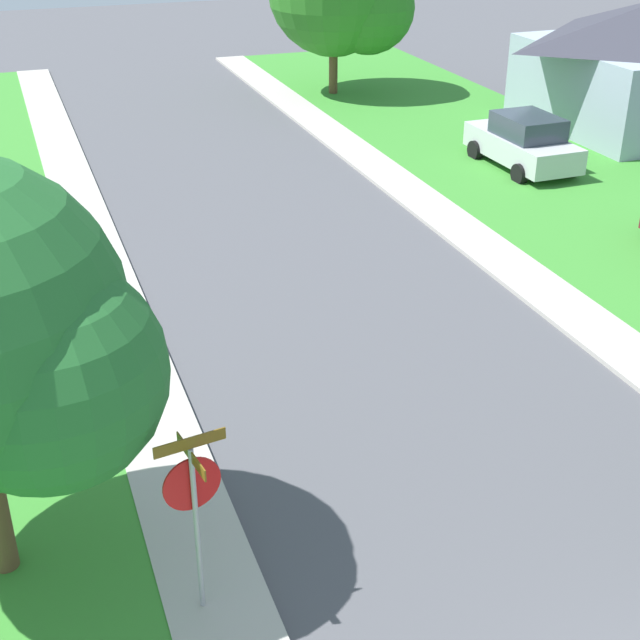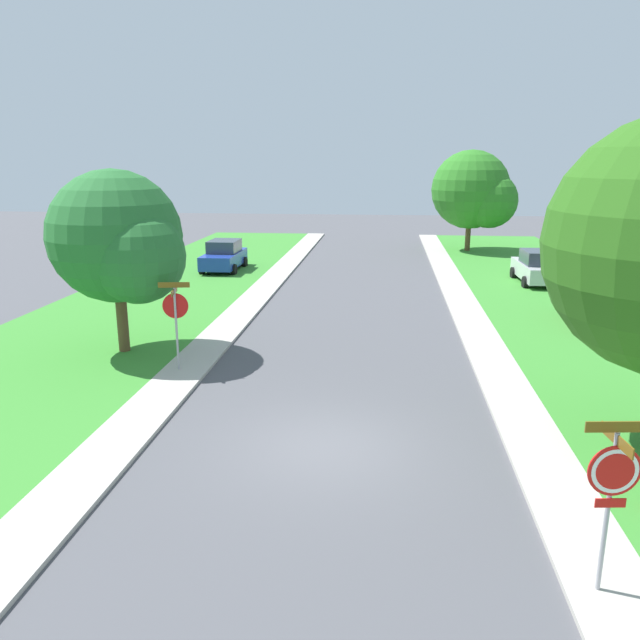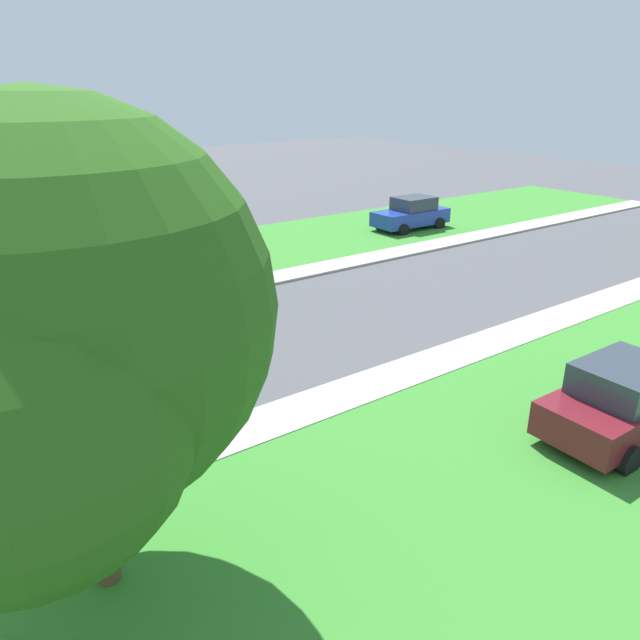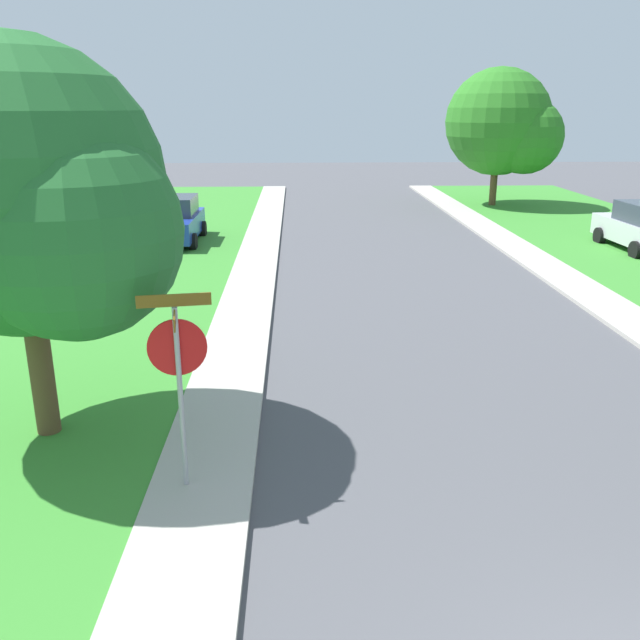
{
  "view_description": "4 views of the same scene",
  "coord_description": "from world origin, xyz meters",
  "views": [
    {
      "loc": [
        -6.42,
        -4.29,
        8.91
      ],
      "look_at": [
        -1.52,
        9.39,
        1.4
      ],
      "focal_mm": 50.49,
      "sensor_mm": 36.0,
      "label": 1
    },
    {
      "loc": [
        1.23,
        -12.66,
        6.25
      ],
      "look_at": [
        -0.74,
        5.89,
        1.4
      ],
      "focal_mm": 34.81,
      "sensor_mm": 36.0,
      "label": 2
    },
    {
      "loc": [
        14.95,
        -0.81,
        7.22
      ],
      "look_at": [
        2.96,
        7.85,
        1.4
      ],
      "focal_mm": 33.25,
      "sensor_mm": 36.0,
      "label": 3
    },
    {
      "loc": [
        -3.38,
        -3.44,
        4.98
      ],
      "look_at": [
        -2.97,
        7.71,
        1.4
      ],
      "focal_mm": 37.46,
      "sensor_mm": 36.0,
      "label": 4
    }
  ],
  "objects": [
    {
      "name": "sidewalk_east",
      "position": [
        4.7,
        12.0,
        0.05
      ],
      "size": [
        1.4,
        56.0,
        0.1
      ],
      "primitive_type": "cube",
      "color": "#ADA89E",
      "rests_on": "ground"
    },
    {
      "name": "sidewalk_west",
      "position": [
        -4.7,
        12.0,
        0.05
      ],
      "size": [
        1.4,
        56.0,
        0.1
      ],
      "primitive_type": "cube",
      "color": "#ADA89E",
      "rests_on": "ground"
    },
    {
      "name": "stop_sign_far_corner",
      "position": [
        -4.9,
        4.58,
        1.89
      ],
      "size": [
        0.91,
        0.91,
        2.77
      ],
      "color": "#9E9EA3",
      "rests_on": "ground"
    },
    {
      "name": "car_silver_near_corner",
      "position": [
        9.03,
        19.71,
        0.87
      ],
      "size": [
        2.13,
        4.35,
        1.76
      ],
      "color": "silver",
      "rests_on": "ground"
    }
  ]
}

